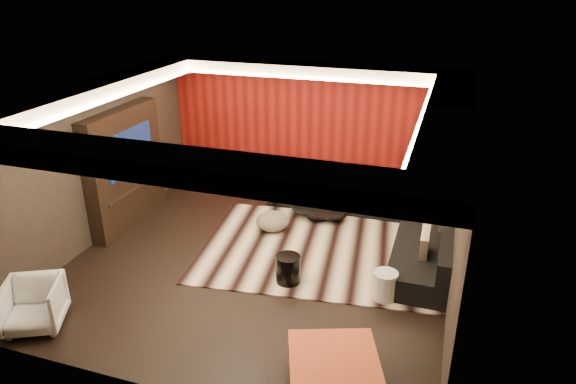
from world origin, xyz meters
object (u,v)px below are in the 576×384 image
(drum_stool, at_px, (288,269))
(armchair, at_px, (33,305))
(orange_ottoman, at_px, (333,373))
(white_side_table, at_px, (385,286))
(sectional_sofa, at_px, (382,215))
(coffee_table, at_px, (319,213))

(drum_stool, xyz_separation_m, armchair, (-2.91, -2.06, 0.09))
(drum_stool, relative_size, orange_ottoman, 0.44)
(white_side_table, height_order, sectional_sofa, sectional_sofa)
(armchair, xyz_separation_m, sectional_sofa, (4.00, 4.36, -0.07))
(coffee_table, distance_m, drum_stool, 2.31)
(orange_ottoman, distance_m, armchair, 4.08)
(coffee_table, height_order, white_side_table, white_side_table)
(orange_ottoman, bearing_deg, sectional_sofa, 91.10)
(orange_ottoman, bearing_deg, armchair, -177.95)
(orange_ottoman, xyz_separation_m, sectional_sofa, (-0.08, 4.22, 0.04))
(coffee_table, relative_size, armchair, 1.54)
(drum_stool, height_order, white_side_table, drum_stool)
(coffee_table, height_order, orange_ottoman, orange_ottoman)
(drum_stool, xyz_separation_m, white_side_table, (1.47, 0.03, -0.02))
(drum_stool, height_order, armchair, armchair)
(coffee_table, relative_size, sectional_sofa, 0.31)
(coffee_table, relative_size, white_side_table, 2.54)
(white_side_table, bearing_deg, coffee_table, 125.32)
(white_side_table, height_order, orange_ottoman, orange_ottoman)
(coffee_table, xyz_separation_m, armchair, (-2.77, -4.36, 0.22))
(coffee_table, bearing_deg, white_side_table, -54.68)
(drum_stool, relative_size, sectional_sofa, 0.12)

